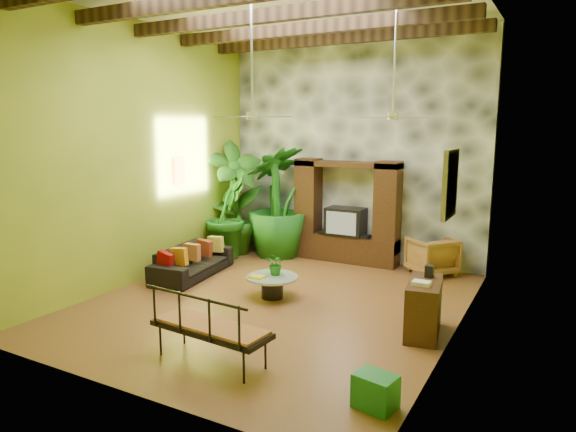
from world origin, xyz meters
The scene contains 23 objects.
ground centered at (0.00, 0.00, 0.00)m, with size 7.00×7.00×0.00m, color brown.
ceiling centered at (0.00, 0.00, 5.00)m, with size 6.00×7.00×0.02m, color silver.
back_wall centered at (0.00, 3.50, 2.50)m, with size 6.00×0.02×5.00m, color olive.
left_wall centered at (-3.00, 0.00, 2.50)m, with size 0.02×7.00×5.00m, color olive.
right_wall centered at (3.00, 0.00, 2.50)m, with size 0.02×7.00×5.00m, color olive.
stone_accent_wall centered at (0.00, 3.44, 2.50)m, with size 5.98×0.10×4.98m, color #36383D.
ceiling_beams centered at (0.00, 0.00, 4.78)m, with size 5.95×5.36×0.22m.
entertainment_center centered at (0.00, 3.14, 0.97)m, with size 2.40×0.55×2.30m.
ceiling_fan_front centered at (-0.20, -0.40, 3.40)m, with size 1.28×1.28×1.86m.
ceiling_fan_back centered at (1.60, 1.20, 3.40)m, with size 1.28×1.28×1.86m.
wall_art_mask centered at (-2.96, 1.00, 2.10)m, with size 0.06×0.32×0.55m, color gold.
wall_art_painting centered at (2.96, -0.60, 2.30)m, with size 0.06×0.70×0.90m, color #254E8A.
sofa centered at (-2.30, 0.55, 0.31)m, with size 2.09×0.82×0.61m, color black.
wicker_armchair centered at (1.97, 3.03, 0.39)m, with size 0.83×0.86×0.78m, color #9A6138.
tall_plant_a centered at (-2.56, 2.49, 1.35)m, with size 1.43×0.97×2.71m, color #27661B.
tall_plant_b centered at (-2.57, 2.15, 1.00)m, with size 1.10×0.89×2.00m, color #1D641A.
tall_plant_c centered at (-1.60, 2.85, 1.29)m, with size 1.44×1.44×2.57m, color #1D671B.
coffee_table centered at (-0.18, 0.16, 0.26)m, with size 0.93×0.93×0.40m.
centerpiece_plant centered at (-0.16, 0.28, 0.60)m, with size 0.36×0.31×0.40m, color #1B661A.
yellow_tray centered at (-0.37, -0.04, 0.41)m, with size 0.27×0.19×0.03m, color yellow.
iron_bench centered at (0.40, -2.47, 0.53)m, with size 1.70×0.72×0.57m.
side_console centered at (2.60, -0.18, 0.41)m, with size 0.46×1.01×0.81m, color #391F12.
green_bin centered at (2.65, -2.44, 0.19)m, with size 0.44×0.33×0.39m, color #20793E.
Camera 1 is at (4.29, -7.42, 3.05)m, focal length 32.00 mm.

